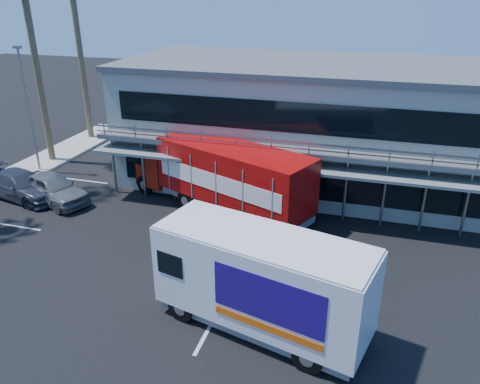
# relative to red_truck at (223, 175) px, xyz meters

# --- Properties ---
(ground) EXTENTS (120.00, 120.00, 0.00)m
(ground) POSITION_rel_red_truck_xyz_m (0.57, -8.81, -2.10)
(ground) COLOR black
(ground) RESTS_ON ground
(building) EXTENTS (22.40, 12.00, 7.30)m
(building) POSITION_rel_red_truck_xyz_m (3.57, 6.13, 1.55)
(building) COLOR gray
(building) RESTS_ON ground
(palm_e) EXTENTS (2.80, 2.80, 12.25)m
(palm_e) POSITION_rel_red_truck_xyz_m (-14.13, 4.19, 8.47)
(palm_e) COLOR brown
(palm_e) RESTS_ON ground
(light_pole_far) EXTENTS (0.50, 0.25, 8.09)m
(light_pole_far) POSITION_rel_red_truck_xyz_m (-13.63, 2.19, 2.40)
(light_pole_far) COLOR gray
(light_pole_far) RESTS_ON ground
(red_truck) EXTENTS (11.46, 6.82, 3.82)m
(red_truck) POSITION_rel_red_truck_xyz_m (0.00, 0.00, 0.00)
(red_truck) COLOR maroon
(red_truck) RESTS_ON ground
(white_van) EXTENTS (8.00, 4.35, 3.71)m
(white_van) POSITION_rel_red_truck_xyz_m (4.36, -8.72, -0.13)
(white_van) COLOR silver
(white_van) RESTS_ON ground
(parked_car_d) EXTENTS (5.74, 3.31, 1.57)m
(parked_car_d) POSITION_rel_red_truck_xyz_m (-11.74, -1.67, -1.32)
(parked_car_d) COLOR #2D313C
(parked_car_d) RESTS_ON ground
(parked_car_e) EXTENTS (5.28, 3.58, 1.67)m
(parked_car_e) POSITION_rel_red_truck_xyz_m (-9.65, -1.61, -1.27)
(parked_car_e) COLOR slate
(parked_car_e) RESTS_ON ground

